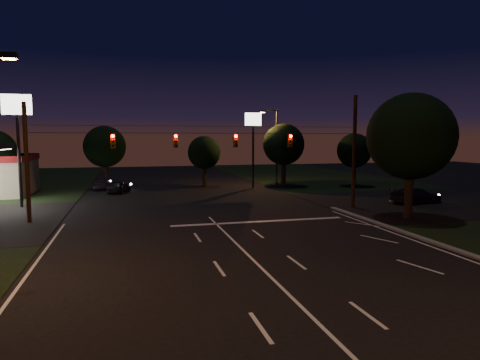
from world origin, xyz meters
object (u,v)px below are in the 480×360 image
object	(u,v)px
utility_pole_right	(353,208)
car_oncoming_a	(119,187)
tree_right_near	(410,138)
car_cross	(416,196)
car_oncoming_b	(102,184)

from	to	relation	value
utility_pole_right	car_oncoming_a	xyz separation A→B (m)	(-18.50, 14.62, 0.65)
tree_right_near	car_oncoming_a	size ratio (longest dim) A/B	2.30
tree_right_near	car_cross	size ratio (longest dim) A/B	1.84
utility_pole_right	car_oncoming_a	bearing A→B (deg)	141.69
car_oncoming_a	tree_right_near	bearing A→B (deg)	154.40
utility_pole_right	tree_right_near	distance (m)	7.61
utility_pole_right	car_oncoming_a	world-z (taller)	utility_pole_right
car_oncoming_a	utility_pole_right	bearing A→B (deg)	160.26
tree_right_near	car_oncoming_a	xyz separation A→B (m)	(-20.03, 19.45, -5.03)
car_oncoming_a	car_oncoming_b	xyz separation A→B (m)	(-1.85, 3.68, -0.04)
car_oncoming_b	car_cross	world-z (taller)	car_cross
car_oncoming_a	car_cross	distance (m)	28.58
tree_right_near	car_cross	world-z (taller)	tree_right_near
tree_right_near	car_oncoming_b	distance (m)	32.24
tree_right_near	car_oncoming_b	world-z (taller)	tree_right_near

